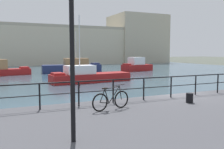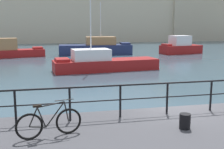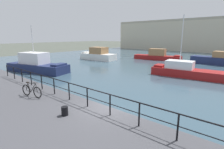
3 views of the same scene
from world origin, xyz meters
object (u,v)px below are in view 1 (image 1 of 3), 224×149
object	(u,v)px
mooring_bollard	(190,98)
moored_white_yacht	(137,66)
quay_lamp_post	(71,9)
harbor_building	(68,45)
moored_small_launch	(73,67)
parked_bicycle	(111,100)
moored_harbor_tender	(88,76)

from	to	relation	value
mooring_bollard	moored_white_yacht	bearing A→B (deg)	64.61
quay_lamp_post	harbor_building	bearing A→B (deg)	76.42
harbor_building	moored_white_yacht	xyz separation A→B (m)	(5.01, -28.93, -4.35)
moored_white_yacht	quay_lamp_post	world-z (taller)	quay_lamp_post
mooring_bollard	moored_small_launch	bearing A→B (deg)	85.44
quay_lamp_post	parked_bicycle	bearing A→B (deg)	50.40
moored_small_launch	parked_bicycle	xyz separation A→B (m)	(-6.14, -28.98, 0.50)
harbor_building	moored_harbor_tender	xyz separation A→B (m)	(-7.62, -40.32, -4.58)
mooring_bollard	parked_bicycle	bearing A→B (deg)	176.72
moored_harbor_tender	parked_bicycle	bearing A→B (deg)	69.24
moored_white_yacht	quay_lamp_post	distance (m)	36.33
moored_harbor_tender	parked_bicycle	xyz separation A→B (m)	(-4.48, -16.40, 0.70)
moored_small_launch	mooring_bollard	bearing A→B (deg)	-90.52
moored_harbor_tender	mooring_bollard	world-z (taller)	moored_harbor_tender
moored_small_launch	quay_lamp_post	distance (m)	33.00
mooring_bollard	harbor_building	bearing A→B (deg)	81.72
harbor_building	quay_lamp_post	world-z (taller)	harbor_building
harbor_building	moored_small_launch	distance (m)	28.71
parked_bicycle	mooring_bollard	size ratio (longest dim) A/B	3.96
mooring_bollard	quay_lamp_post	xyz separation A→B (m)	(-6.08, -2.52, 3.14)
moored_small_launch	quay_lamp_post	size ratio (longest dim) A/B	1.74
parked_bicycle	mooring_bollard	distance (m)	3.82
moored_white_yacht	parked_bicycle	size ratio (longest dim) A/B	3.32
harbor_building	mooring_bollard	bearing A→B (deg)	-98.28
parked_bicycle	moored_white_yacht	bearing A→B (deg)	46.26
harbor_building	moored_white_yacht	world-z (taller)	harbor_building
moored_small_launch	quay_lamp_post	world-z (taller)	moored_small_launch
moored_harbor_tender	moored_small_launch	distance (m)	12.70
moored_harbor_tender	mooring_bollard	xyz separation A→B (m)	(-0.66, -16.62, 0.53)
moored_harbor_tender	mooring_bollard	distance (m)	16.64
parked_bicycle	quay_lamp_post	distance (m)	4.63
parked_bicycle	quay_lamp_post	bearing A→B (deg)	-141.72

